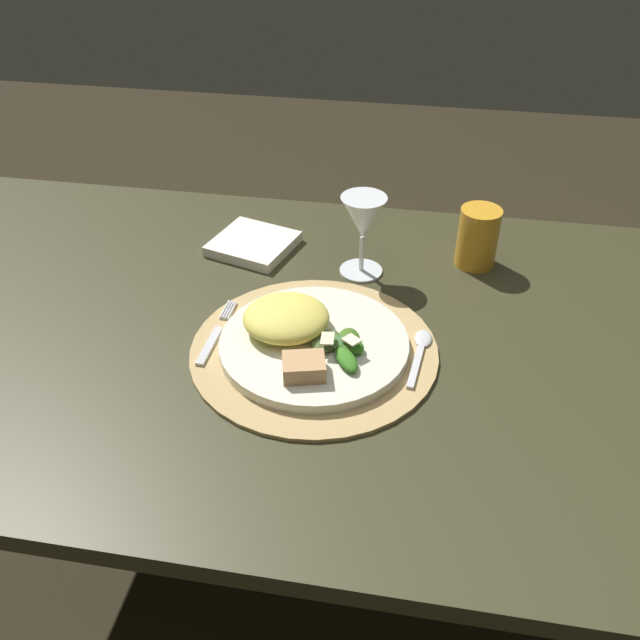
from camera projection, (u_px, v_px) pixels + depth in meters
name	position (u px, v px, depth m)	size (l,w,h in m)	color
ground_plane	(291.00, 592.00, 1.46)	(6.00, 6.00, 0.00)	black
dining_table	(283.00, 393.00, 1.12)	(1.44, 0.82, 0.71)	#36351F
placemat	(314.00, 350.00, 0.99)	(0.36, 0.36, 0.01)	tan
dinner_plate	(314.00, 344.00, 0.98)	(0.27, 0.27, 0.02)	silver
pasta_serving	(286.00, 318.00, 0.99)	(0.12, 0.12, 0.04)	#E2D358
salad_greens	(342.00, 345.00, 0.95)	(0.08, 0.10, 0.03)	#367820
bread_piece	(304.00, 367.00, 0.91)	(0.06, 0.05, 0.02)	tan
fork	(215.00, 335.00, 1.01)	(0.02, 0.15, 0.00)	silver
spoon	(421.00, 348.00, 0.98)	(0.03, 0.13, 0.01)	silver
napkin	(253.00, 244.00, 1.22)	(0.13, 0.13, 0.02)	white
wine_glass	(363.00, 221.00, 1.10)	(0.07, 0.07, 0.14)	silver
amber_tumbler	(478.00, 237.00, 1.15)	(0.07, 0.07, 0.10)	gold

